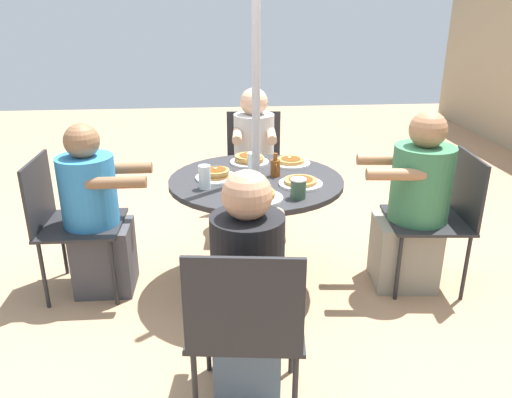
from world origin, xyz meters
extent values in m
plane|color=tan|center=(0.00, 0.00, 0.00)|extent=(12.00, 12.00, 0.00)
cylinder|color=#28282B|center=(0.00, 0.00, 0.01)|extent=(0.50, 0.50, 0.01)
cylinder|color=#28282B|center=(0.00, 0.00, 0.34)|extent=(0.10, 0.10, 0.68)
cylinder|color=#28282B|center=(0.00, 0.00, 0.70)|extent=(1.06, 1.06, 0.03)
cylinder|color=#ADADB2|center=(0.00, 0.00, 1.14)|extent=(0.05, 0.05, 2.29)
cylinder|color=#232326|center=(0.29, 0.84, 0.22)|extent=(0.02, 0.02, 0.44)
cylinder|color=#232326|center=(-0.12, 0.88, 0.22)|extent=(0.02, 0.02, 0.44)
cylinder|color=#232326|center=(0.32, 1.24, 0.22)|extent=(0.02, 0.02, 0.44)
cylinder|color=#232326|center=(-0.08, 1.28, 0.22)|extent=(0.02, 0.02, 0.44)
cube|color=#232326|center=(0.10, 1.06, 0.44)|extent=(0.52, 0.52, 0.02)
cube|color=#232326|center=(0.13, 1.29, 0.66)|extent=(0.45, 0.06, 0.41)
cube|color=gray|center=(0.09, 0.94, 0.22)|extent=(0.38, 0.41, 0.44)
cylinder|color=#38754C|center=(0.10, 1.00, 0.68)|extent=(0.36, 0.36, 0.48)
sphere|color=#A3704C|center=(0.10, 1.00, 1.02)|extent=(0.22, 0.22, 0.22)
cylinder|color=#A3704C|center=(0.22, 0.78, 0.79)|extent=(0.10, 0.34, 0.07)
cylinder|color=#A3704C|center=(-0.07, 0.81, 0.79)|extent=(0.10, 0.34, 0.07)
cylinder|color=#232326|center=(-0.84, 0.26, 0.22)|extent=(0.02, 0.02, 0.44)
cylinder|color=#232326|center=(-0.87, -0.14, 0.22)|extent=(0.02, 0.02, 0.44)
cylinder|color=#232326|center=(-1.25, 0.29, 0.22)|extent=(0.02, 0.02, 0.44)
cylinder|color=#232326|center=(-1.28, -0.11, 0.22)|extent=(0.02, 0.02, 0.44)
cube|color=#232326|center=(-1.06, 0.08, 0.44)|extent=(0.51, 0.51, 0.02)
cube|color=#232326|center=(-1.29, 0.09, 0.66)|extent=(0.05, 0.45, 0.41)
cube|color=beige|center=(-0.95, 0.07, 0.22)|extent=(0.36, 0.33, 0.44)
cylinder|color=#B2B2B2|center=(-1.00, 0.07, 0.67)|extent=(0.32, 0.32, 0.46)
sphere|color=#DBA884|center=(-1.00, 0.07, 1.00)|extent=(0.22, 0.22, 0.22)
cylinder|color=#DBA884|center=(-0.81, 0.19, 0.78)|extent=(0.31, 0.09, 0.07)
cylinder|color=#DBA884|center=(-0.82, -0.07, 0.78)|extent=(0.31, 0.09, 0.07)
cylinder|color=#232326|center=(-0.21, -0.86, 0.22)|extent=(0.02, 0.02, 0.44)
cylinder|color=#232326|center=(0.19, -0.86, 0.22)|extent=(0.02, 0.02, 0.44)
cylinder|color=#232326|center=(-0.22, -1.26, 0.22)|extent=(0.02, 0.02, 0.44)
cylinder|color=#232326|center=(0.19, -1.27, 0.22)|extent=(0.02, 0.02, 0.44)
cube|color=#232326|center=(-0.01, -1.06, 0.44)|extent=(0.48, 0.48, 0.02)
cube|color=#232326|center=(-0.02, -1.29, 0.66)|extent=(0.45, 0.02, 0.41)
cube|color=#3D3D42|center=(-0.01, -0.95, 0.22)|extent=(0.32, 0.35, 0.44)
cylinder|color=teal|center=(-0.01, -1.00, 0.66)|extent=(0.33, 0.33, 0.44)
sphere|color=brown|center=(-0.01, -1.00, 0.97)|extent=(0.20, 0.20, 0.20)
cylinder|color=brown|center=(-0.14, -0.80, 0.76)|extent=(0.07, 0.33, 0.07)
cylinder|color=brown|center=(0.12, -0.80, 0.76)|extent=(0.07, 0.33, 0.07)
cylinder|color=#232326|center=(0.83, -0.31, 0.22)|extent=(0.02, 0.02, 0.44)
cylinder|color=#232326|center=(0.88, 0.09, 0.22)|extent=(0.02, 0.02, 0.44)
cylinder|color=#232326|center=(1.23, -0.36, 0.22)|extent=(0.02, 0.02, 0.44)
cylinder|color=#232326|center=(1.28, 0.04, 0.22)|extent=(0.02, 0.02, 0.44)
cube|color=#232326|center=(1.05, -0.13, 0.44)|extent=(0.53, 0.53, 0.02)
cube|color=#232326|center=(1.28, -0.16, 0.66)|extent=(0.07, 0.45, 0.41)
cube|color=slate|center=(0.95, -0.12, 0.22)|extent=(0.36, 0.33, 0.44)
cylinder|color=black|center=(0.99, -0.12, 0.67)|extent=(0.31, 0.31, 0.46)
sphere|color=tan|center=(0.99, -0.12, 0.99)|extent=(0.21, 0.21, 0.21)
cylinder|color=tan|center=(0.81, -0.23, 0.77)|extent=(0.29, 0.10, 0.07)
cylinder|color=tan|center=(0.84, 0.02, 0.77)|extent=(0.29, 0.10, 0.07)
cylinder|color=white|center=(-0.31, -0.02, 0.72)|extent=(0.25, 0.25, 0.01)
cylinder|color=#AD7A3D|center=(-0.32, -0.01, 0.73)|extent=(0.18, 0.18, 0.01)
cylinder|color=#AD7A3D|center=(-0.32, -0.02, 0.74)|extent=(0.19, 0.19, 0.01)
cylinder|color=#AD7A3D|center=(-0.31, -0.01, 0.75)|extent=(0.19, 0.19, 0.01)
cylinder|color=#AD7A3D|center=(-0.32, -0.02, 0.76)|extent=(0.18, 0.18, 0.01)
ellipsoid|color=brown|center=(-0.31, -0.02, 0.77)|extent=(0.15, 0.13, 0.00)
cube|color=#F4E084|center=(-0.31, -0.02, 0.78)|extent=(0.03, 0.03, 0.01)
cylinder|color=white|center=(0.35, -0.01, 0.72)|extent=(0.25, 0.25, 0.01)
cylinder|color=#AD7A3D|center=(0.35, -0.01, 0.73)|extent=(0.17, 0.17, 0.01)
cylinder|color=#AD7A3D|center=(0.34, -0.01, 0.75)|extent=(0.16, 0.16, 0.01)
cylinder|color=#AD7A3D|center=(0.35, -0.01, 0.76)|extent=(0.16, 0.16, 0.01)
cylinder|color=#AD7A3D|center=(0.34, -0.02, 0.77)|extent=(0.15, 0.15, 0.01)
ellipsoid|color=brown|center=(0.35, -0.01, 0.77)|extent=(0.13, 0.12, 0.00)
cube|color=#F4E084|center=(0.34, -0.01, 0.78)|extent=(0.02, 0.02, 0.01)
cylinder|color=white|center=(0.14, 0.25, 0.72)|extent=(0.25, 0.25, 0.01)
cylinder|color=#AD7A3D|center=(0.14, 0.25, 0.73)|extent=(0.18, 0.18, 0.01)
cylinder|color=#AD7A3D|center=(0.14, 0.25, 0.74)|extent=(0.19, 0.19, 0.01)
ellipsoid|color=brown|center=(0.14, 0.25, 0.75)|extent=(0.15, 0.14, 0.00)
cube|color=#F4E084|center=(0.15, 0.25, 0.76)|extent=(0.03, 0.03, 0.01)
cylinder|color=white|center=(-0.27, 0.25, 0.72)|extent=(0.25, 0.25, 0.01)
cylinder|color=#AD7A3D|center=(-0.27, 0.26, 0.74)|extent=(0.18, 0.18, 0.01)
cylinder|color=#AD7A3D|center=(-0.27, 0.25, 0.75)|extent=(0.18, 0.18, 0.01)
ellipsoid|color=brown|center=(-0.27, 0.25, 0.75)|extent=(0.14, 0.13, 0.00)
cube|color=#F4E084|center=(-0.27, 0.25, 0.76)|extent=(0.03, 0.03, 0.01)
cylinder|color=white|center=(-0.02, -0.24, 0.72)|extent=(0.25, 0.25, 0.01)
cylinder|color=#AD7A3D|center=(-0.01, -0.24, 0.74)|extent=(0.16, 0.16, 0.01)
cylinder|color=#AD7A3D|center=(-0.02, -0.24, 0.75)|extent=(0.15, 0.15, 0.01)
cylinder|color=#AD7A3D|center=(-0.02, -0.24, 0.76)|extent=(0.16, 0.16, 0.01)
cylinder|color=#AD7A3D|center=(-0.01, -0.24, 0.77)|extent=(0.16, 0.16, 0.01)
ellipsoid|color=brown|center=(-0.02, -0.24, 0.78)|extent=(0.13, 0.12, 0.00)
cube|color=#F4E084|center=(-0.01, -0.24, 0.78)|extent=(0.03, 0.03, 0.01)
cylinder|color=brown|center=(-0.04, 0.12, 0.77)|extent=(0.06, 0.06, 0.10)
cylinder|color=brown|center=(-0.04, 0.12, 0.84)|extent=(0.03, 0.03, 0.04)
torus|color=brown|center=(-0.01, 0.12, 0.78)|extent=(0.05, 0.01, 0.05)
cylinder|color=#33513D|center=(0.35, 0.20, 0.77)|extent=(0.08, 0.08, 0.10)
cylinder|color=white|center=(0.35, 0.20, 0.82)|extent=(0.09, 0.09, 0.01)
cylinder|color=silver|center=(-0.11, -0.01, 0.78)|extent=(0.07, 0.07, 0.13)
cylinder|color=silver|center=(0.15, -0.31, 0.78)|extent=(0.07, 0.07, 0.14)
camera|label=1|loc=(2.84, -0.26, 1.70)|focal=35.00mm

